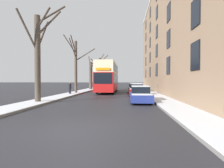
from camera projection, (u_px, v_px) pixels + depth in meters
ground_plane at (73, 130)px, 6.53m from camera, size 320.00×320.00×0.00m
sidewalk_left at (105, 86)px, 59.78m from camera, size 2.12×130.00×0.16m
sidewalk_right at (136, 86)px, 58.90m from camera, size 2.12×130.00×0.16m
terrace_facade_right at (189, 33)px, 24.61m from camera, size 9.10×40.21×17.00m
bare_tree_left_0 at (39, 53)px, 14.18m from camera, size 2.77×3.47×8.66m
bare_tree_left_1 at (76, 64)px, 24.64m from camera, size 4.04×3.40×8.13m
bare_tree_left_2 at (91, 74)px, 34.31m from camera, size 2.71×2.80×6.75m
bare_tree_left_3 at (100, 71)px, 45.37m from camera, size 4.51×3.50×9.10m
double_decker_bus at (108, 76)px, 27.46m from camera, size 2.63×11.45×4.52m
parked_car_0 at (140, 95)px, 14.85m from camera, size 1.69×4.22×1.40m
parked_car_1 at (136, 90)px, 20.96m from camera, size 1.72×4.04×1.52m
parked_car_2 at (134, 88)px, 26.11m from camera, size 1.80×4.36×1.47m
pedestrian_left_sidewalk at (70, 88)px, 22.56m from camera, size 0.36×0.36×1.63m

